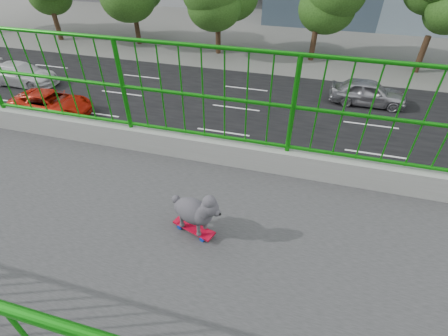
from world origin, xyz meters
name	(u,v)px	position (x,y,z in m)	size (l,w,h in m)	color
road	(223,132)	(-13.00, 0.00, 0.01)	(18.00, 90.00, 0.02)	black
skateboard	(194,228)	(-0.20, 3.27, 7.04)	(0.25, 0.45, 0.06)	red
poodle	(195,210)	(-0.20, 3.30, 7.30)	(0.33, 0.53, 0.46)	#2E2B30
car_2	(52,103)	(-12.40, -10.49, 0.68)	(2.26, 4.90, 1.36)	#AF1707
car_3	(22,74)	(-15.60, -15.50, 0.74)	(2.07, 5.09, 1.48)	silver
car_4	(368,92)	(-18.80, 7.85, 0.78)	(1.85, 4.60, 1.57)	#97969B
car_6	(429,200)	(-9.20, 9.44, 0.73)	(2.41, 5.23, 1.45)	#AF1707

